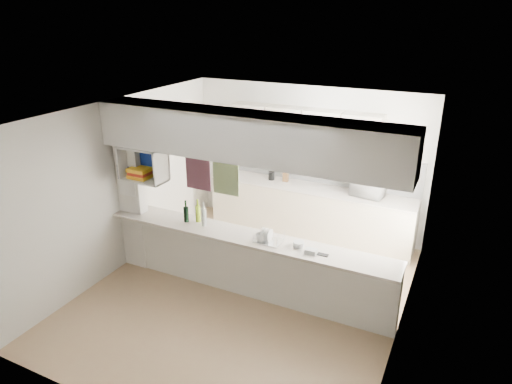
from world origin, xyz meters
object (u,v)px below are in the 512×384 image
Objects in this scene: bowl at (370,178)px; wine_bottles at (196,215)px; dish_rack at (269,236)px; microwave at (368,188)px.

wine_bottles is (-1.97, -2.12, -0.18)m from bowl.
dish_rack is 0.95× the size of wine_bottles.
dish_rack is at bearing -3.11° from wine_bottles.
dish_rack is 1.16m from wine_bottles.
wine_bottles reaches higher than dish_rack.
microwave is 0.17m from bowl.
microwave is at bearing 46.79° from wine_bottles.
microwave is at bearing -94.16° from bowl.
wine_bottles is at bearing -132.92° from bowl.
dish_rack is (-0.81, -2.18, -0.24)m from bowl.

